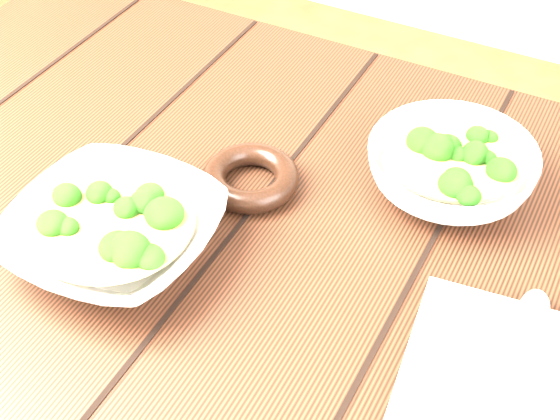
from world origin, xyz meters
name	(u,v)px	position (x,y,z in m)	size (l,w,h in m)	color
table	(258,299)	(0.00, 0.00, 0.63)	(1.20, 0.80, 0.75)	#371A0F
soup_bowl_front	(114,231)	(-0.12, -0.10, 0.78)	(0.23, 0.23, 0.06)	silver
soup_bowl_back	(451,168)	(0.17, 0.16, 0.78)	(0.25, 0.25, 0.07)	silver
trivet	(251,178)	(-0.04, 0.06, 0.76)	(0.11, 0.11, 0.03)	black
napkin	(530,387)	(0.32, -0.07, 0.76)	(0.23, 0.19, 0.01)	#BDB09D
spoon_left	(526,337)	(0.31, -0.02, 0.77)	(0.03, 0.19, 0.01)	#AFA99A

